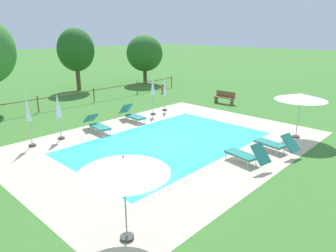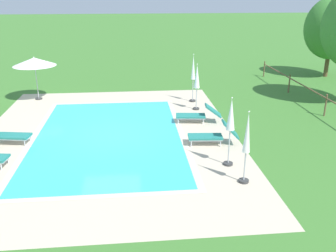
# 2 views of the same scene
# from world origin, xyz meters

# --- Properties ---
(ground_plane) EXTENTS (160.00, 160.00, 0.00)m
(ground_plane) POSITION_xyz_m (0.00, 0.00, 0.00)
(ground_plane) COLOR #3D752D
(pool_deck_paving) EXTENTS (13.81, 10.29, 0.01)m
(pool_deck_paving) POSITION_xyz_m (0.00, 0.00, 0.00)
(pool_deck_paving) COLOR beige
(pool_deck_paving) RESTS_ON ground
(swimming_pool_water) EXTENTS (9.26, 5.74, 0.01)m
(swimming_pool_water) POSITION_xyz_m (0.00, 0.00, 0.01)
(swimming_pool_water) COLOR #38C6D1
(swimming_pool_water) RESTS_ON ground
(pool_coping_rim) EXTENTS (9.74, 6.22, 0.01)m
(pool_coping_rim) POSITION_xyz_m (0.00, 0.00, 0.01)
(pool_coping_rim) COLOR beige
(pool_coping_rim) RESTS_ON ground
(sun_lounger_north_near_steps) EXTENTS (0.76, 1.96, 0.94)m
(sun_lounger_north_near_steps) POSITION_xyz_m (1.26, 4.01, 0.39)
(sun_lounger_north_near_steps) COLOR #237A70
(sun_lounger_north_near_steps) RESTS_ON ground
(sun_lounger_north_mid) EXTENTS (0.91, 1.95, 0.98)m
(sun_lounger_north_mid) POSITION_xyz_m (0.38, -3.86, 0.39)
(sun_lounger_north_mid) COLOR #237A70
(sun_lounger_north_mid) RESTS_ON ground
(sun_lounger_north_far) EXTENTS (0.82, 2.06, 0.84)m
(sun_lounger_north_far) POSITION_xyz_m (-1.26, 3.86, 0.37)
(sun_lounger_north_far) COLOR #237A70
(sun_lounger_north_far) RESTS_ON ground
(patio_umbrella_open_foreground) EXTENTS (2.21, 2.21, 2.29)m
(patio_umbrella_open_foreground) POSITION_xyz_m (-5.77, -4.02, 2.03)
(patio_umbrella_open_foreground) COLOR #383838
(patio_umbrella_open_foreground) RESTS_ON ground
(patio_umbrella_closed_row_west) EXTENTS (0.32, 0.32, 2.51)m
(patio_umbrella_closed_row_west) POSITION_xyz_m (-4.54, 4.19, 1.58)
(patio_umbrella_closed_row_west) COLOR #383838
(patio_umbrella_closed_row_west) RESTS_ON ground
(patio_umbrella_closed_row_mid_west) EXTENTS (0.32, 0.32, 2.38)m
(patio_umbrella_closed_row_mid_west) POSITION_xyz_m (3.07, 4.18, 1.63)
(patio_umbrella_closed_row_mid_west) COLOR #383838
(patio_umbrella_closed_row_mid_west) RESTS_ON ground
(patio_umbrella_closed_row_centre) EXTENTS (0.32, 0.32, 2.31)m
(patio_umbrella_closed_row_centre) POSITION_xyz_m (4.30, 4.35, 1.44)
(patio_umbrella_closed_row_centre) COLOR #383838
(patio_umbrella_closed_row_centre) RESTS_ON ground
(patio_umbrella_closed_row_mid_east) EXTENTS (0.32, 0.32, 2.28)m
(patio_umbrella_closed_row_mid_east) POSITION_xyz_m (-3.15, 4.15, 1.52)
(patio_umbrella_closed_row_mid_east) COLOR #383838
(patio_umbrella_closed_row_mid_east) RESTS_ON ground
(tree_east_mid) EXTENTS (3.55, 3.55, 5.24)m
(tree_east_mid) POSITION_xyz_m (-9.62, 14.18, 3.21)
(tree_east_mid) COLOR brown
(tree_east_mid) RESTS_ON ground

